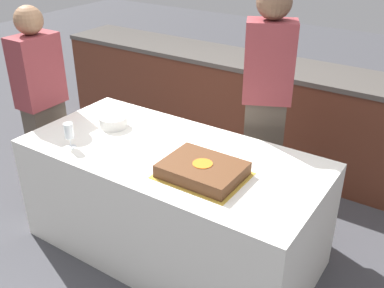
{
  "coord_description": "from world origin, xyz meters",
  "views": [
    {
      "loc": [
        1.45,
        -1.96,
        2.1
      ],
      "look_at": [
        0.16,
        0.0,
        0.86
      ],
      "focal_mm": 42.0,
      "sensor_mm": 36.0,
      "label": 1
    }
  ],
  "objects_px": {
    "cake": "(203,170)",
    "person_seated_left": "(43,106)",
    "plate_stack": "(113,122)",
    "person_cutting_cake": "(266,105)",
    "wine_glass": "(69,131)"
  },
  "relations": [
    {
      "from": "cake",
      "to": "person_seated_left",
      "type": "height_order",
      "value": "person_seated_left"
    },
    {
      "from": "plate_stack",
      "to": "person_cutting_cake",
      "type": "xyz_separation_m",
      "value": [
        0.85,
        0.6,
        0.11
      ]
    },
    {
      "from": "wine_glass",
      "to": "person_seated_left",
      "type": "xyz_separation_m",
      "value": [
        -0.61,
        0.3,
        -0.08
      ]
    },
    {
      "from": "cake",
      "to": "person_seated_left",
      "type": "bearing_deg",
      "value": 174.99
    },
    {
      "from": "plate_stack",
      "to": "person_cutting_cake",
      "type": "bearing_deg",
      "value": 34.96
    },
    {
      "from": "plate_stack",
      "to": "person_seated_left",
      "type": "bearing_deg",
      "value": -173.29
    },
    {
      "from": "cake",
      "to": "person_cutting_cake",
      "type": "distance_m",
      "value": 0.81
    },
    {
      "from": "cake",
      "to": "wine_glass",
      "type": "height_order",
      "value": "wine_glass"
    },
    {
      "from": "plate_stack",
      "to": "person_cutting_cake",
      "type": "height_order",
      "value": "person_cutting_cake"
    },
    {
      "from": "person_cutting_cake",
      "to": "wine_glass",
      "type": "bearing_deg",
      "value": 22.93
    },
    {
      "from": "plate_stack",
      "to": "person_seated_left",
      "type": "distance_m",
      "value": 0.64
    },
    {
      "from": "plate_stack",
      "to": "person_seated_left",
      "type": "xyz_separation_m",
      "value": [
        -0.64,
        -0.07,
        -0.0
      ]
    },
    {
      "from": "cake",
      "to": "plate_stack",
      "type": "xyz_separation_m",
      "value": [
        -0.85,
        0.21,
        -0.0
      ]
    },
    {
      "from": "wine_glass",
      "to": "plate_stack",
      "type": "bearing_deg",
      "value": 86.87
    },
    {
      "from": "cake",
      "to": "wine_glass",
      "type": "distance_m",
      "value": 0.89
    }
  ]
}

